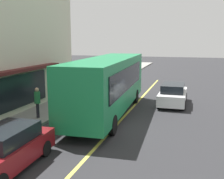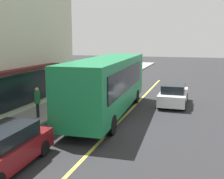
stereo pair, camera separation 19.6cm
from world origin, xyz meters
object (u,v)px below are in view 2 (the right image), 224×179
(bus, at_px, (108,83))
(car_white, at_px, (173,95))
(pedestrian_by_curb, at_px, (37,99))
(car_maroon, at_px, (3,149))
(pedestrian_waiting, at_px, (79,79))

(bus, relative_size, car_white, 2.61)
(car_white, xyz_separation_m, pedestrian_by_curb, (-6.13, 7.18, 0.47))
(bus, height_order, car_maroon, bus)
(car_maroon, distance_m, pedestrian_waiting, 14.39)
(pedestrian_waiting, bearing_deg, car_maroon, -166.95)
(car_white, height_order, pedestrian_by_curb, pedestrian_by_curb)
(car_maroon, xyz_separation_m, pedestrian_by_curb, (5.78, 2.19, 0.47))
(bus, height_order, pedestrian_by_curb, bus)
(pedestrian_by_curb, bearing_deg, car_white, -49.50)
(bus, distance_m, pedestrian_waiting, 7.54)
(car_maroon, bearing_deg, car_white, -22.73)
(pedestrian_by_curb, bearing_deg, bus, -56.91)
(car_white, bearing_deg, bus, 136.47)
(pedestrian_by_curb, bearing_deg, car_maroon, -159.24)
(car_white, xyz_separation_m, car_maroon, (-11.91, 4.99, 0.00))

